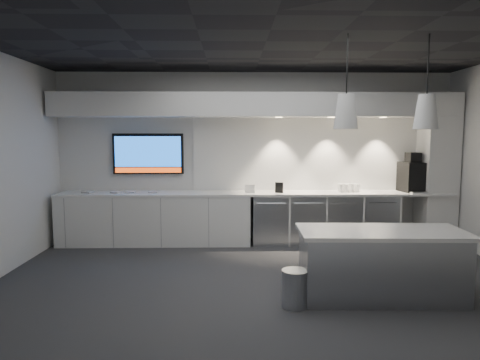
{
  "coord_description": "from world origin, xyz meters",
  "views": [
    {
      "loc": [
        -0.42,
        -5.21,
        1.89
      ],
      "look_at": [
        -0.29,
        1.1,
        1.23
      ],
      "focal_mm": 32.0,
      "sensor_mm": 36.0,
      "label": 1
    }
  ],
  "objects_px": {
    "wall_tv": "(148,154)",
    "island": "(381,264)",
    "coffee_machine": "(412,176)",
    "bin": "(295,288)"
  },
  "relations": [
    {
      "from": "wall_tv",
      "to": "island",
      "type": "xyz_separation_m",
      "value": [
        3.21,
        -2.86,
        -1.15
      ]
    },
    {
      "from": "island",
      "to": "coffee_machine",
      "type": "height_order",
      "value": "coffee_machine"
    },
    {
      "from": "bin",
      "to": "coffee_machine",
      "type": "height_order",
      "value": "coffee_machine"
    },
    {
      "from": "bin",
      "to": "coffee_machine",
      "type": "xyz_separation_m",
      "value": [
        2.49,
        2.86,
        0.98
      ]
    },
    {
      "from": "bin",
      "to": "coffee_machine",
      "type": "distance_m",
      "value": 3.91
    },
    {
      "from": "island",
      "to": "bin",
      "type": "xyz_separation_m",
      "value": [
        -1.03,
        -0.24,
        -0.2
      ]
    },
    {
      "from": "bin",
      "to": "coffee_machine",
      "type": "relative_size",
      "value": 0.6
    },
    {
      "from": "bin",
      "to": "island",
      "type": "bearing_deg",
      "value": 13.19
    },
    {
      "from": "wall_tv",
      "to": "bin",
      "type": "xyz_separation_m",
      "value": [
        2.18,
        -3.11,
        -1.35
      ]
    },
    {
      "from": "coffee_machine",
      "to": "island",
      "type": "bearing_deg",
      "value": -125.91
    }
  ]
}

